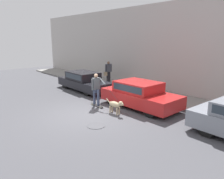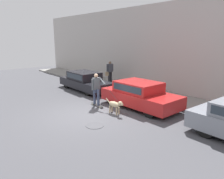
{
  "view_description": "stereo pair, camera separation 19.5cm",
  "coord_description": "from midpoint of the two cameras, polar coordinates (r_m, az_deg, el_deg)",
  "views": [
    {
      "loc": [
        7.89,
        -5.38,
        3.4
      ],
      "look_at": [
        0.0,
        1.49,
        0.95
      ],
      "focal_mm": 35.0,
      "sensor_mm": 36.0,
      "label": 1
    },
    {
      "loc": [
        8.02,
        -5.23,
        3.4
      ],
      "look_at": [
        0.0,
        1.49,
        0.95
      ],
      "focal_mm": 35.0,
      "sensor_mm": 36.0,
      "label": 2
    }
  ],
  "objects": [
    {
      "name": "parked_car_0",
      "position": [
        14.78,
        -6.64,
        2.15
      ],
      "size": [
        4.41,
        1.77,
        1.22
      ],
      "rotation": [
        0.0,
        0.0,
        -0.02
      ],
      "color": "black",
      "rests_on": "ground_plane"
    },
    {
      "name": "back_wall",
      "position": [
        14.13,
        16.0,
        10.2
      ],
      "size": [
        32.0,
        0.3,
        5.57
      ],
      "color": "#B2ADA8",
      "rests_on": "ground_plane"
    },
    {
      "name": "dog",
      "position": [
        10.03,
        1.4,
        -4.01
      ],
      "size": [
        1.11,
        0.29,
        0.67
      ],
      "rotation": [
        0.0,
        0.0,
        0.04
      ],
      "color": "tan",
      "rests_on": "ground_plane"
    },
    {
      "name": "manhole_cover",
      "position": [
        8.86,
        -3.85,
        -9.37
      ],
      "size": [
        0.73,
        0.73,
        0.01
      ],
      "color": "#38383D",
      "rests_on": "ground_plane"
    },
    {
      "name": "sidewalk_curb",
      "position": [
        13.41,
        11.9,
        -1.53
      ],
      "size": [
        30.0,
        2.45,
        0.11
      ],
      "color": "gray",
      "rests_on": "ground_plane"
    },
    {
      "name": "skateboarder",
      "position": [
        11.05,
        -3.59,
        0.45
      ],
      "size": [
        2.29,
        0.54,
        1.69
      ],
      "rotation": [
        0.0,
        0.0,
        -0.02
      ],
      "color": "beige",
      "rests_on": "ground_plane"
    },
    {
      "name": "parked_car_1",
      "position": [
        11.04,
        7.81,
        -1.44
      ],
      "size": [
        4.08,
        1.89,
        1.3
      ],
      "rotation": [
        0.0,
        0.0,
        0.02
      ],
      "color": "black",
      "rests_on": "ground_plane"
    },
    {
      "name": "ground_plane",
      "position": [
        10.15,
        -5.94,
        -6.47
      ],
      "size": [
        36.0,
        36.0,
        0.0
      ],
      "primitive_type": "plane",
      "color": "#47474C"
    },
    {
      "name": "pedestrian_with_bag",
      "position": [
        16.68,
        -0.26,
        4.87
      ],
      "size": [
        0.23,
        0.77,
        1.6
      ],
      "rotation": [
        0.0,
        0.0,
        3.14
      ],
      "color": "#28282D",
      "rests_on": "sidewalk_curb"
    }
  ]
}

